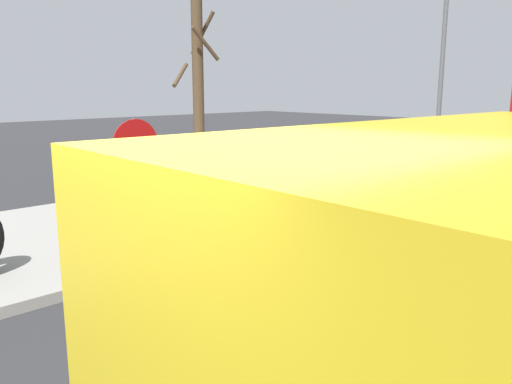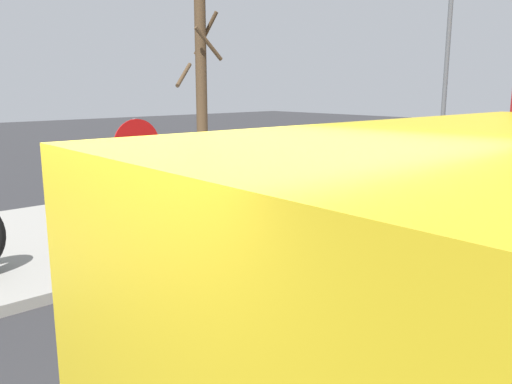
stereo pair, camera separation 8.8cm
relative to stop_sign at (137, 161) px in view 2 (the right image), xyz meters
name	(u,v)px [view 2 (the right image)]	position (x,y,z in m)	size (l,w,h in m)	color
stop_sign	(137,161)	(0.00, 0.00, 0.00)	(0.76, 0.08, 2.05)	gray
bare_tree	(201,96)	(3.46, 3.01, 0.89)	(1.07, 1.05, 4.45)	#4C3823
street_light_pole	(446,69)	(9.33, 0.08, 1.55)	(0.12, 0.12, 5.93)	#595B5E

